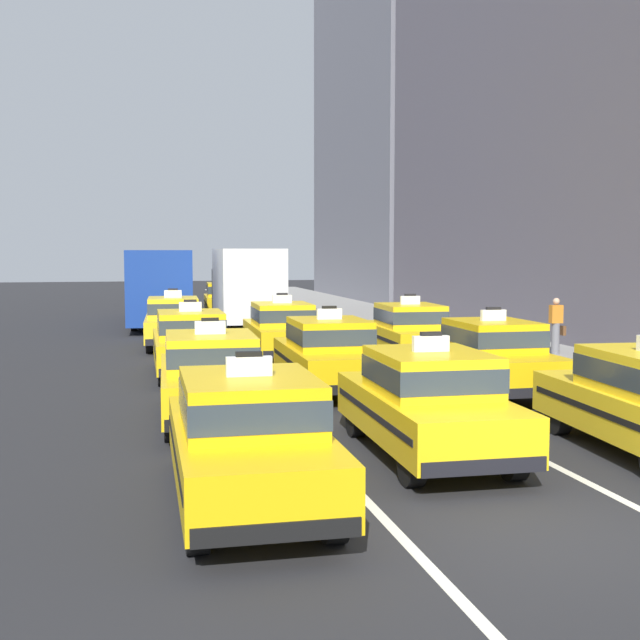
# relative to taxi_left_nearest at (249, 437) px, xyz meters

# --- Properties ---
(ground_plane) EXTENTS (160.00, 160.00, 0.00)m
(ground_plane) POSITION_rel_taxi_left_nearest_xyz_m (3.09, -1.76, -0.88)
(ground_plane) COLOR #232326
(lane_stripe_left_center) EXTENTS (0.14, 80.00, 0.01)m
(lane_stripe_left_center) POSITION_rel_taxi_left_nearest_xyz_m (1.49, 18.24, -0.87)
(lane_stripe_left_center) COLOR silver
(lane_stripe_left_center) RESTS_ON ground
(lane_stripe_center_right) EXTENTS (0.14, 80.00, 0.01)m
(lane_stripe_center_right) POSITION_rel_taxi_left_nearest_xyz_m (4.69, 18.24, -0.87)
(lane_stripe_center_right) COLOR silver
(lane_stripe_center_right) RESTS_ON ground
(sidewalk_curb) EXTENTS (4.00, 90.00, 0.15)m
(sidewalk_curb) POSITION_rel_taxi_left_nearest_xyz_m (10.29, 13.24, -0.80)
(sidewalk_curb) COLOR gray
(sidewalk_curb) RESTS_ON ground
(taxi_left_nearest) EXTENTS (1.88, 4.59, 1.96)m
(taxi_left_nearest) POSITION_rel_taxi_left_nearest_xyz_m (0.00, 0.00, 0.00)
(taxi_left_nearest) COLOR black
(taxi_left_nearest) RESTS_ON ground
(taxi_left_second) EXTENTS (1.98, 4.62, 1.96)m
(taxi_left_second) POSITION_rel_taxi_left_nearest_xyz_m (0.02, 5.19, 0.00)
(taxi_left_second) COLOR black
(taxi_left_second) RESTS_ON ground
(taxi_left_third) EXTENTS (1.87, 4.58, 1.96)m
(taxi_left_third) POSITION_rel_taxi_left_nearest_xyz_m (0.07, 10.96, 0.00)
(taxi_left_third) COLOR black
(taxi_left_third) RESTS_ON ground
(taxi_left_fourth) EXTENTS (2.02, 4.64, 1.96)m
(taxi_left_fourth) POSITION_rel_taxi_left_nearest_xyz_m (-0.03, 17.35, 0.00)
(taxi_left_fourth) COLOR black
(taxi_left_fourth) RESTS_ON ground
(bus_left_fifth) EXTENTS (2.88, 11.28, 3.22)m
(bus_left_fifth) POSITION_rel_taxi_left_nearest_xyz_m (-0.17, 26.61, 0.94)
(bus_left_fifth) COLOR black
(bus_left_fifth) RESTS_ON ground
(taxi_center_nearest) EXTENTS (1.93, 4.60, 1.96)m
(taxi_center_nearest) POSITION_rel_taxi_left_nearest_xyz_m (3.05, 1.80, 0.00)
(taxi_center_nearest) COLOR black
(taxi_center_nearest) RESTS_ON ground
(taxi_center_second) EXTENTS (1.91, 4.59, 1.96)m
(taxi_center_second) POSITION_rel_taxi_left_nearest_xyz_m (2.94, 7.86, 0.00)
(taxi_center_second) COLOR black
(taxi_center_second) RESTS_ON ground
(taxi_center_third) EXTENTS (1.93, 4.60, 1.96)m
(taxi_center_third) POSITION_rel_taxi_left_nearest_xyz_m (2.94, 13.68, 0.00)
(taxi_center_third) COLOR black
(taxi_center_third) RESTS_ON ground
(box_truck_center_fourth) EXTENTS (2.43, 7.01, 3.27)m
(box_truck_center_fourth) POSITION_rel_taxi_left_nearest_xyz_m (3.00, 21.89, 0.90)
(box_truck_center_fourth) COLOR black
(box_truck_center_fourth) RESTS_ON ground
(taxi_center_fifth) EXTENTS (2.05, 4.65, 1.96)m
(taxi_center_fifth) POSITION_rel_taxi_left_nearest_xyz_m (3.01, 29.48, 0.00)
(taxi_center_fifth) COLOR black
(taxi_center_fifth) RESTS_ON ground
(taxi_right_second) EXTENTS (1.86, 4.58, 1.96)m
(taxi_right_second) POSITION_rel_taxi_left_nearest_xyz_m (6.36, 6.68, 0.00)
(taxi_right_second) COLOR black
(taxi_right_second) RESTS_ON ground
(taxi_right_third) EXTENTS (1.98, 4.62, 1.96)m
(taxi_right_third) POSITION_rel_taxi_left_nearest_xyz_m (6.43, 12.33, 0.00)
(taxi_right_third) COLOR black
(taxi_right_third) RESTS_ON ground
(pedestrian_by_storefront) EXTENTS (0.47, 0.24, 1.66)m
(pedestrian_by_storefront) POSITION_rel_taxi_left_nearest_xyz_m (10.83, 11.81, 0.10)
(pedestrian_by_storefront) COLOR slate
(pedestrian_by_storefront) RESTS_ON sidewalk_curb
(fire_hydrant) EXTENTS (0.36, 0.22, 0.73)m
(fire_hydrant) POSITION_rel_taxi_left_nearest_xyz_m (8.77, 5.94, -0.33)
(fire_hydrant) COLOR red
(fire_hydrant) RESTS_ON sidewalk_curb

